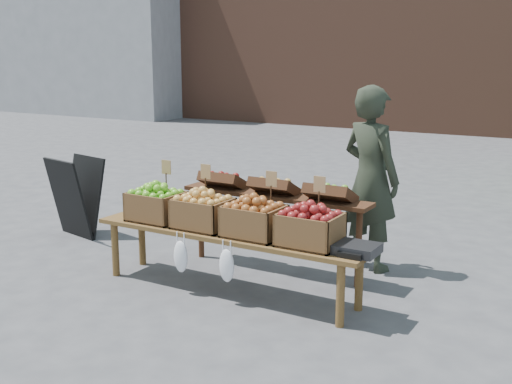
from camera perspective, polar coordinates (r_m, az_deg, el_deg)
The scene contains 11 objects.
ground at distance 6.03m, azimuth -5.12°, elevation -8.81°, with size 80.00×80.00×0.00m, color #4B4B4E.
grey_building at distance 24.69m, azimuth -14.45°, elevation 14.97°, with size 8.00×3.00×7.00m, color gray.
vendor at distance 6.52m, azimuth 10.15°, elevation 1.19°, with size 0.68×0.45×1.86m, color #252B1F.
chalkboard_sign at distance 7.96m, azimuth -15.68°, elevation -0.39°, with size 0.64×0.35×0.97m, color black, non-canonical shape.
back_table at distance 6.41m, azimuth 1.64°, elevation -2.61°, with size 2.10×0.44×1.04m, color #3B2011, non-canonical shape.
display_bench at distance 5.92m, azimuth -2.48°, elevation -6.24°, with size 2.70×0.56×0.57m, color brown, non-canonical shape.
crate_golden_apples at distance 6.28m, azimuth -8.84°, elevation -1.27°, with size 0.50×0.40×0.28m, color #439A11, non-canonical shape.
crate_russet_pears at distance 5.95m, azimuth -4.74°, elevation -1.91°, with size 0.50×0.40×0.28m, color gold, non-canonical shape.
crate_red_apples at distance 5.66m, azimuth -0.19°, elevation -2.61°, with size 0.50×0.40×0.28m, color #9F5F28, non-canonical shape.
crate_green_apples at distance 5.41m, azimuth 4.83°, elevation -3.36°, with size 0.50×0.40×0.28m, color maroon, non-canonical shape.
weighing_scale at distance 5.28m, azimuth 8.98°, elevation -5.01°, with size 0.34×0.30×0.08m, color black.
Camera 1 is at (3.31, -4.55, 2.16)m, focal length 45.00 mm.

